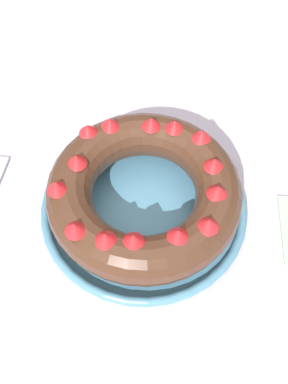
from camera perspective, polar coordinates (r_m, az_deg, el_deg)
The scene contains 4 objects.
ground_plane at distance 1.34m, azimuth -0.60°, elevation -19.86°, with size 8.00×8.00×0.00m, color #4C4742.
dining_table at distance 0.70m, azimuth -1.10°, elevation -7.22°, with size 1.55×1.12×0.75m.
serving_dish at distance 0.62m, azimuth 0.00°, elevation -2.16°, with size 0.28×0.28×0.03m.
bundt_cake at distance 0.59m, azimuth -0.01°, elevation 0.08°, with size 0.26×0.26×0.07m.
Camera 1 is at (0.06, -0.30, 1.30)m, focal length 42.00 mm.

